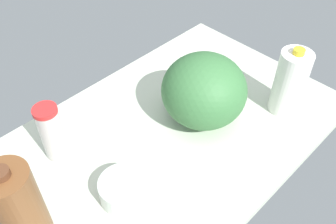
# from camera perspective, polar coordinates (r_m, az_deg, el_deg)

# --- Properties ---
(countertop) EXTENTS (1.20, 0.76, 0.03)m
(countertop) POSITION_cam_1_polar(r_m,az_deg,el_deg) (1.27, 0.00, -3.70)
(countertop) COLOR beige
(countertop) RESTS_ON ground
(watermelon) EXTENTS (0.28, 0.28, 0.24)m
(watermelon) POSITION_cam_1_polar(r_m,az_deg,el_deg) (1.23, 5.50, 3.28)
(watermelon) COLOR #38703C
(watermelon) RESTS_ON countertop
(chocolate_milk_jug) EXTENTS (0.12, 0.12, 0.27)m
(chocolate_milk_jug) POSITION_cam_1_polar(r_m,az_deg,el_deg) (1.01, -21.96, -13.12)
(chocolate_milk_jug) COLOR brown
(chocolate_milk_jug) RESTS_ON countertop
(mixing_bowl) EXTENTS (0.14, 0.14, 0.07)m
(mixing_bowl) POSITION_cam_1_polar(r_m,az_deg,el_deg) (1.09, -6.77, -11.70)
(mixing_bowl) COLOR silver
(mixing_bowl) RESTS_ON countertop
(milk_jug) EXTENTS (0.11, 0.11, 0.26)m
(milk_jug) POSITION_cam_1_polar(r_m,az_deg,el_deg) (1.33, 18.07, 4.29)
(milk_jug) COLOR white
(milk_jug) RESTS_ON countertop
(tumbler_cup) EXTENTS (0.07, 0.07, 0.20)m
(tumbler_cup) POSITION_cam_1_polar(r_m,az_deg,el_deg) (1.18, -17.30, -2.97)
(tumbler_cup) COLOR beige
(tumbler_cup) RESTS_ON countertop
(lime_by_jug) EXTENTS (0.06, 0.06, 0.06)m
(lime_by_jug) POSITION_cam_1_polar(r_m,az_deg,el_deg) (1.46, 5.70, 6.24)
(lime_by_jug) COLOR #63BC3E
(lime_by_jug) RESTS_ON countertop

